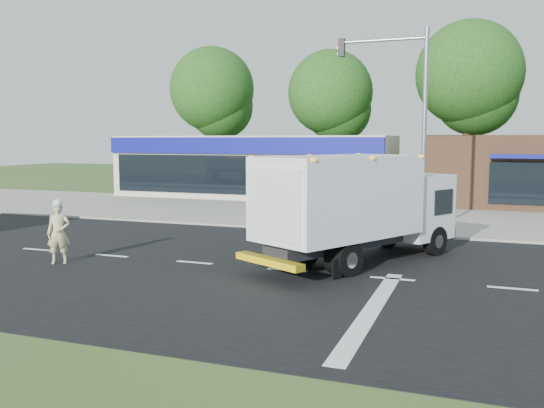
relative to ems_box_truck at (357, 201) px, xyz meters
The scene contains 11 objects.
ground 3.03m from the ems_box_truck, 133.97° to the right, with size 120.00×120.00×0.00m, color #385123.
road_asphalt 3.03m from the ems_box_truck, 133.97° to the right, with size 60.00×14.00×0.02m, color black.
sidewalk 6.95m from the ems_box_truck, 104.17° to the left, with size 60.00×2.40×0.12m, color gray.
parking_apron 12.55m from the ems_box_truck, 97.60° to the left, with size 60.00×9.00×0.02m, color gray.
lane_markings 3.60m from the ems_box_truck, 95.44° to the right, with size 55.20×7.00×0.01m.
ems_box_truck is the anchor object (origin of this frame).
emergency_worker 9.08m from the ems_box_truck, 159.35° to the right, with size 0.81×0.73×1.98m.
retail_strip_mall 21.11m from the ems_box_truck, 120.28° to the left, with size 18.00×6.20×4.00m.
brown_storefront 19.05m from the ems_box_truck, 73.66° to the left, with size 10.00×6.70×4.00m.
traffic_signal_pole 6.67m from the ems_box_truck, 83.12° to the left, with size 3.51×0.25×8.00m.
background_trees 27.14m from the ems_box_truck, 95.37° to the left, with size 36.77×7.39×12.10m.
Camera 1 is at (5.18, -15.40, 3.75)m, focal length 38.00 mm.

